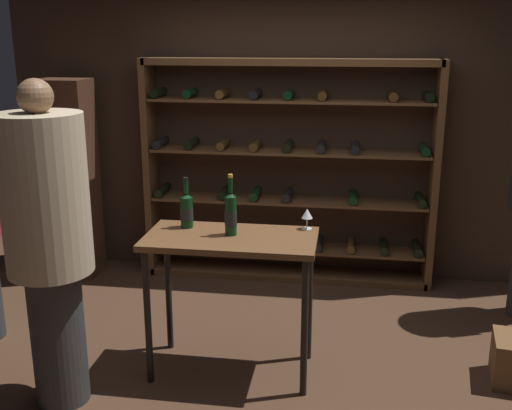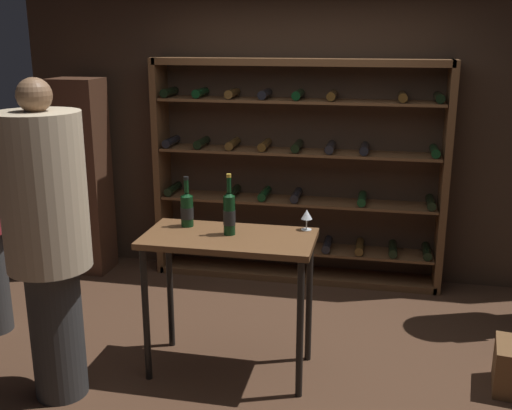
% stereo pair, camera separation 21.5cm
% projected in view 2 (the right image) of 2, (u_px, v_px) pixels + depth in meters
% --- Properties ---
extents(ground_plane, '(9.71, 9.71, 0.00)m').
position_uv_depth(ground_plane, '(269.00, 369.00, 4.11)').
color(ground_plane, '#472D1E').
extents(back_wall, '(5.33, 0.10, 2.77)m').
position_uv_depth(back_wall, '(308.00, 127.00, 5.49)').
color(back_wall, '#3D2B1E').
rests_on(back_wall, ground).
extents(wine_rack, '(2.59, 0.32, 1.99)m').
position_uv_depth(wine_rack, '(296.00, 174.00, 5.41)').
color(wine_rack, brown).
rests_on(wine_rack, ground).
extents(tasting_table, '(1.09, 0.56, 0.95)m').
position_uv_depth(tasting_table, '(229.00, 254.00, 3.90)').
color(tasting_table, brown).
rests_on(tasting_table, ground).
extents(person_bystander_red_print, '(0.49, 0.49, 1.96)m').
position_uv_depth(person_bystander_red_print, '(47.00, 230.00, 3.56)').
color(person_bystander_red_print, '#303030').
rests_on(person_bystander_red_print, ground).
extents(display_cabinet, '(0.44, 0.36, 1.81)m').
position_uv_depth(display_cabinet, '(83.00, 177.00, 5.65)').
color(display_cabinet, '#4C2D1E').
rests_on(display_cabinet, ground).
extents(wine_bottle_black_capsule, '(0.08, 0.08, 0.40)m').
position_uv_depth(wine_bottle_black_capsule, '(229.00, 213.00, 3.86)').
color(wine_bottle_black_capsule, black).
rests_on(wine_bottle_black_capsule, tasting_table).
extents(wine_bottle_green_slim, '(0.09, 0.09, 0.34)m').
position_uv_depth(wine_bottle_green_slim, '(187.00, 209.00, 4.03)').
color(wine_bottle_green_slim, black).
rests_on(wine_bottle_green_slim, tasting_table).
extents(wine_glass_stemmed_right, '(0.07, 0.07, 0.14)m').
position_uv_depth(wine_glass_stemmed_right, '(307.00, 215.00, 3.96)').
color(wine_glass_stemmed_right, silver).
rests_on(wine_glass_stemmed_right, tasting_table).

